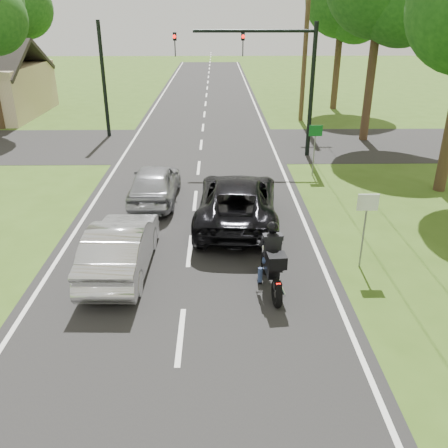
{
  "coord_description": "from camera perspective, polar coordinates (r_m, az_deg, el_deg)",
  "views": [
    {
      "loc": [
        0.8,
        -8.31,
        6.4
      ],
      "look_at": [
        0.99,
        3.0,
        1.3
      ],
      "focal_mm": 38.0,
      "sensor_mm": 36.0,
      "label": 1
    }
  ],
  "objects": [
    {
      "name": "ground",
      "position": [
        10.52,
        -5.25,
        -13.32
      ],
      "size": [
        140.0,
        140.0,
        0.0
      ],
      "primitive_type": "plane",
      "color": "#375518",
      "rests_on": "ground"
    },
    {
      "name": "road",
      "position": [
        19.41,
        -3.26,
        4.99
      ],
      "size": [
        8.0,
        100.0,
        0.01
      ],
      "primitive_type": "cube",
      "color": "black",
      "rests_on": "ground"
    },
    {
      "name": "cross_road",
      "position": [
        25.15,
        -2.77,
        9.5
      ],
      "size": [
        60.0,
        7.0,
        0.01
      ],
      "primitive_type": "cube",
      "color": "black",
      "rests_on": "ground"
    },
    {
      "name": "motorcycle_rider",
      "position": [
        11.69,
        5.8,
        -4.88
      ],
      "size": [
        0.64,
        2.16,
        1.86
      ],
      "rotation": [
        0.0,
        0.0,
        0.09
      ],
      "color": "black",
      "rests_on": "ground"
    },
    {
      "name": "dark_suv",
      "position": [
        15.44,
        1.61,
        2.86
      ],
      "size": [
        2.89,
        5.6,
        1.51
      ],
      "primitive_type": "imported",
      "rotation": [
        0.0,
        0.0,
        3.07
      ],
      "color": "black",
      "rests_on": "road"
    },
    {
      "name": "silver_sedan",
      "position": [
        12.84,
        -12.32,
        -2.66
      ],
      "size": [
        1.56,
        4.25,
        1.39
      ],
      "primitive_type": "imported",
      "rotation": [
        0.0,
        0.0,
        3.12
      ],
      "color": "silver",
      "rests_on": "road"
    },
    {
      "name": "silver_suv",
      "position": [
        17.44,
        -8.33,
        4.93
      ],
      "size": [
        1.72,
        4.08,
        1.38
      ],
      "primitive_type": "imported",
      "rotation": [
        0.0,
        0.0,
        3.12
      ],
      "color": "#A2A4AA",
      "rests_on": "road"
    },
    {
      "name": "traffic_signal",
      "position": [
        22.57,
        5.82,
        18.38
      ],
      "size": [
        6.38,
        0.44,
        6.0
      ],
      "color": "black",
      "rests_on": "ground"
    },
    {
      "name": "signal_pole_far",
      "position": [
        27.2,
        -14.26,
        16.37
      ],
      "size": [
        0.2,
        0.2,
        6.0
      ],
      "primitive_type": "cylinder",
      "color": "black",
      "rests_on": "ground"
    },
    {
      "name": "utility_pole_far",
      "position": [
        30.82,
        9.84,
        21.48
      ],
      "size": [
        1.6,
        0.28,
        10.0
      ],
      "color": "brown",
      "rests_on": "ground"
    },
    {
      "name": "sign_white",
      "position": [
        12.88,
        16.77,
        1.28
      ],
      "size": [
        0.55,
        0.07,
        2.12
      ],
      "color": "slate",
      "rests_on": "ground"
    },
    {
      "name": "sign_green",
      "position": [
        20.3,
        10.91,
        10.14
      ],
      "size": [
        0.55,
        0.07,
        2.12
      ],
      "color": "slate",
      "rests_on": "ground"
    },
    {
      "name": "tree_row_e",
      "position": [
        35.18,
        14.66,
        24.26
      ],
      "size": [
        5.28,
        5.12,
        9.61
      ],
      "color": "#332316",
      "rests_on": "ground"
    },
    {
      "name": "tree_left_far",
      "position": [
        40.74,
        -23.85,
        23.44
      ],
      "size": [
        5.76,
        5.58,
        10.14
      ],
      "color": "#332316",
      "rests_on": "ground"
    }
  ]
}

